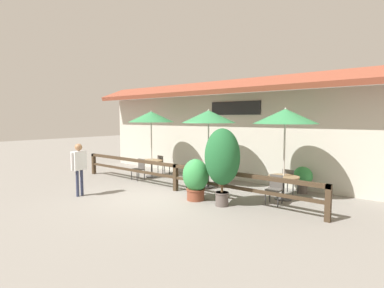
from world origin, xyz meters
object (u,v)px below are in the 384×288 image
chair_middle_streetside (196,176)px  patio_umbrella_far (285,116)px  patio_umbrella_near (151,117)px  potted_plant_tall_tropical (222,158)px  dining_table_near (152,163)px  potted_plant_entrance_palm (196,178)px  chair_far_wallside (290,180)px  chair_far_streetside (275,188)px  dining_table_middle (208,171)px  pedestrian (79,162)px  potted_plant_broad_leaf (303,178)px  chair_near_streetside (139,168)px  chair_middle_wallside (220,172)px  chair_near_wallside (163,164)px  patio_umbrella_middle (209,117)px  dining_table_far (284,181)px

chair_middle_streetside → patio_umbrella_far: patio_umbrella_far is taller
patio_umbrella_near → potted_plant_tall_tropical: 5.28m
dining_table_near → potted_plant_entrance_palm: size_ratio=0.74×
dining_table_near → chair_far_wallside: 5.95m
chair_far_streetside → potted_plant_entrance_palm: bearing=-156.7°
dining_table_middle → potted_plant_tall_tropical: size_ratio=0.42×
pedestrian → chair_far_streetside: bearing=-68.3°
chair_middle_streetside → potted_plant_entrance_palm: size_ratio=0.67×
patio_umbrella_far → chair_middle_streetside: bearing=-164.7°
patio_umbrella_near → dining_table_middle: size_ratio=3.00×
potted_plant_tall_tropical → potted_plant_broad_leaf: 3.41m
chair_near_streetside → potted_plant_broad_leaf: potted_plant_broad_leaf is taller
dining_table_middle → chair_middle_wallside: (0.06, 0.69, -0.10)m
dining_table_near → chair_near_wallside: (-0.07, 0.75, -0.10)m
chair_far_wallside → potted_plant_entrance_palm: size_ratio=0.67×
potted_plant_tall_tropical → potted_plant_broad_leaf: potted_plant_tall_tropical is taller
chair_far_wallside → potted_plant_tall_tropical: potted_plant_tall_tropical is taller
dining_table_middle → pedestrian: (-2.55, -3.77, 0.53)m
patio_umbrella_middle → chair_far_streetside: 3.65m
chair_middle_streetside → patio_umbrella_middle: bearing=99.3°
patio_umbrella_middle → chair_middle_wallside: size_ratio=3.34×
potted_plant_tall_tropical → chair_far_streetside: bearing=45.7°
chair_middle_streetside → chair_middle_wallside: same height
potted_plant_entrance_palm → pedestrian: (-3.31, -2.05, 0.42)m
patio_umbrella_near → patio_umbrella_far: same height
chair_middle_streetside → dining_table_far: chair_middle_streetside is taller
dining_table_middle → potted_plant_entrance_palm: potted_plant_entrance_palm is taller
potted_plant_entrance_palm → chair_middle_wallside: bearing=106.0°
chair_middle_wallside → potted_plant_entrance_palm: size_ratio=0.67×
dining_table_middle → dining_table_far: bearing=2.3°
dining_table_far → potted_plant_entrance_palm: size_ratio=0.74×
chair_middle_streetside → potted_plant_tall_tropical: 2.29m
dining_table_near → potted_plant_tall_tropical: (4.83, -1.73, 0.82)m
chair_far_wallside → pedestrian: (-5.36, -4.58, 0.63)m
patio_umbrella_far → pedestrian: 6.85m
potted_plant_tall_tropical → chair_far_wallside: bearing=67.4°
dining_table_near → chair_near_streetside: 0.75m
patio_umbrella_middle → chair_middle_streetside: size_ratio=3.34×
patio_umbrella_near → chair_middle_streetside: 3.77m
chair_near_wallside → pedestrian: size_ratio=0.50×
patio_umbrella_far → dining_table_far: (-0.00, 0.00, -2.04)m
chair_near_streetside → chair_far_streetside: 5.94m
chair_middle_wallside → chair_near_streetside: bearing=18.8°
chair_near_streetside → potted_plant_entrance_palm: potted_plant_entrance_palm is taller
pedestrian → patio_umbrella_middle: bearing=-42.8°
dining_table_middle → dining_table_near: bearing=-179.9°
chair_near_wallside → potted_plant_entrance_palm: bearing=156.5°
patio_umbrella_far → potted_plant_entrance_palm: bearing=-139.1°
patio_umbrella_middle → patio_umbrella_far: 2.88m
chair_near_streetside → chair_middle_streetside: size_ratio=1.00×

